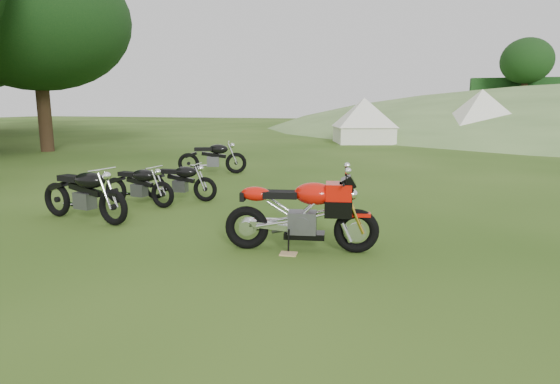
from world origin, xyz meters
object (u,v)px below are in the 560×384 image
(vintage_moto_b, at_px, (179,181))
(tent_mid, at_px, (481,117))
(vintage_moto_c, at_px, (138,184))
(tent_left, at_px, (364,120))
(sport_motorcycle, at_px, (301,208))
(plywood_board, at_px, (288,254))
(vintage_moto_d, at_px, (212,157))
(vintage_moto_a, at_px, (83,192))

(vintage_moto_b, xyz_separation_m, tent_mid, (8.14, 18.55, 0.94))
(vintage_moto_c, bearing_deg, vintage_moto_b, 59.39)
(tent_left, height_order, tent_mid, tent_mid)
(sport_motorcycle, height_order, vintage_moto_c, sport_motorcycle)
(sport_motorcycle, distance_m, plywood_board, 0.67)
(vintage_moto_b, bearing_deg, plywood_board, -44.47)
(sport_motorcycle, xyz_separation_m, vintage_moto_b, (-3.37, 2.70, -0.19))
(vintage_moto_b, distance_m, tent_left, 16.57)
(tent_left, bearing_deg, vintage_moto_d, -121.36)
(vintage_moto_c, bearing_deg, vintage_moto_d, 102.65)
(plywood_board, relative_size, tent_mid, 0.07)
(tent_left, bearing_deg, vintage_moto_b, -115.09)
(vintage_moto_a, distance_m, tent_left, 18.77)
(plywood_board, distance_m, vintage_moto_d, 7.94)
(tent_mid, bearing_deg, plywood_board, -117.73)
(plywood_board, height_order, vintage_moto_b, vintage_moto_b)
(sport_motorcycle, relative_size, tent_mid, 0.66)
(sport_motorcycle, bearing_deg, tent_left, 84.25)
(vintage_moto_d, bearing_deg, tent_mid, 37.76)
(plywood_board, height_order, tent_mid, tent_mid)
(sport_motorcycle, bearing_deg, plywood_board, -126.87)
(vintage_moto_b, bearing_deg, vintage_moto_c, -130.79)
(vintage_moto_a, bearing_deg, tent_mid, 77.66)
(plywood_board, height_order, vintage_moto_c, vintage_moto_c)
(vintage_moto_c, xyz_separation_m, vintage_moto_d, (-0.38, 4.49, 0.07))
(vintage_moto_b, xyz_separation_m, vintage_moto_d, (-0.94, 3.79, 0.08))
(vintage_moto_c, bearing_deg, sport_motorcycle, -19.16)
(sport_motorcycle, distance_m, vintage_moto_b, 4.32)
(sport_motorcycle, height_order, tent_mid, tent_mid)
(vintage_moto_a, distance_m, tent_mid, 22.52)
(vintage_moto_d, bearing_deg, vintage_moto_a, -108.88)
(vintage_moto_c, relative_size, tent_left, 0.59)
(vintage_moto_b, bearing_deg, vintage_moto_d, 101.56)
(tent_left, bearing_deg, vintage_moto_c, -116.62)
(vintage_moto_b, height_order, vintage_moto_d, vintage_moto_d)
(vintage_moto_d, bearing_deg, sport_motorcycle, -77.08)
(sport_motorcycle, relative_size, plywood_board, 8.88)
(sport_motorcycle, bearing_deg, vintage_moto_a, 162.46)
(vintage_moto_a, bearing_deg, vintage_moto_b, 81.26)
(vintage_moto_b, xyz_separation_m, vintage_moto_c, (-0.56, -0.71, 0.01))
(vintage_moto_b, bearing_deg, vintage_moto_a, -112.06)
(sport_motorcycle, xyz_separation_m, plywood_board, (-0.12, -0.23, -0.62))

